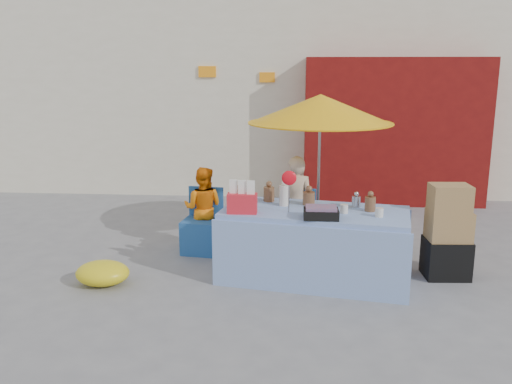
# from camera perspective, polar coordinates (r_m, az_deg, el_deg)

# --- Properties ---
(ground) EXTENTS (80.00, 80.00, 0.00)m
(ground) POSITION_cam_1_polar(r_m,az_deg,el_deg) (6.11, -0.20, -10.47)
(ground) COLOR slate
(ground) RESTS_ON ground
(backdrop) EXTENTS (14.00, 8.00, 7.80)m
(backdrop) POSITION_cam_1_polar(r_m,az_deg,el_deg) (13.12, 4.72, 15.91)
(backdrop) COLOR silver
(backdrop) RESTS_ON ground
(market_table) EXTENTS (2.31, 1.38, 1.31)m
(market_table) POSITION_cam_1_polar(r_m,az_deg,el_deg) (6.37, 6.08, -5.42)
(market_table) COLOR #7C94C6
(market_table) RESTS_ON ground
(chair_left) EXTENTS (0.54, 0.53, 0.85)m
(chair_left) POSITION_cam_1_polar(r_m,az_deg,el_deg) (7.33, -5.68, -4.34)
(chair_left) COLOR #21549B
(chair_left) RESTS_ON ground
(chair_right) EXTENTS (0.54, 0.53, 0.85)m
(chair_right) POSITION_cam_1_polar(r_m,az_deg,el_deg) (7.22, 4.18, -4.57)
(chair_right) COLOR #21549B
(chair_right) RESTS_ON ground
(vendor_orange) EXTENTS (0.60, 0.50, 1.13)m
(vendor_orange) POSITION_cam_1_polar(r_m,az_deg,el_deg) (7.37, -5.57, -1.72)
(vendor_orange) COLOR orange
(vendor_orange) RESTS_ON ground
(vendor_beige) EXTENTS (0.51, 0.37, 1.30)m
(vendor_beige) POSITION_cam_1_polar(r_m,az_deg,el_deg) (7.24, 4.21, -1.26)
(vendor_beige) COLOR #CFB292
(vendor_beige) RESTS_ON ground
(umbrella) EXTENTS (1.90, 1.90, 2.09)m
(umbrella) POSITION_cam_1_polar(r_m,az_deg,el_deg) (7.20, 6.79, 8.61)
(umbrella) COLOR gray
(umbrella) RESTS_ON ground
(box_stack) EXTENTS (0.53, 0.44, 1.12)m
(box_stack) POSITION_cam_1_polar(r_m,az_deg,el_deg) (6.74, 19.53, -4.29)
(box_stack) COLOR black
(box_stack) RESTS_ON ground
(tarp_bundle) EXTENTS (0.64, 0.52, 0.28)m
(tarp_bundle) POSITION_cam_1_polar(r_m,az_deg,el_deg) (6.49, -15.85, -8.21)
(tarp_bundle) COLOR yellow
(tarp_bundle) RESTS_ON ground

